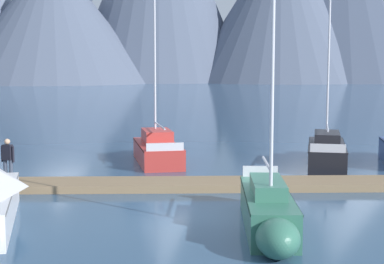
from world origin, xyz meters
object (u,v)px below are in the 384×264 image
(person_on_dock, at_px, (8,157))
(sailboat_far_berth, at_px, (326,151))
(sailboat_mid_dock_port, at_px, (156,149))
(sailboat_mid_dock_starboard, at_px, (269,210))

(person_on_dock, bearing_deg, sailboat_far_berth, 20.05)
(sailboat_far_berth, height_order, person_on_dock, sailboat_far_berth)
(sailboat_mid_dock_port, height_order, sailboat_mid_dock_starboard, sailboat_mid_dock_port)
(sailboat_mid_dock_port, relative_size, sailboat_far_berth, 1.12)
(sailboat_far_berth, bearing_deg, sailboat_mid_dock_starboard, -113.62)
(sailboat_far_berth, relative_size, person_on_dock, 4.98)
(sailboat_mid_dock_starboard, bearing_deg, person_on_dock, 144.92)
(sailboat_mid_dock_starboard, relative_size, person_on_dock, 4.69)
(sailboat_mid_dock_port, distance_m, sailboat_far_berth, 8.42)
(sailboat_mid_dock_starboard, height_order, sailboat_far_berth, sailboat_far_berth)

